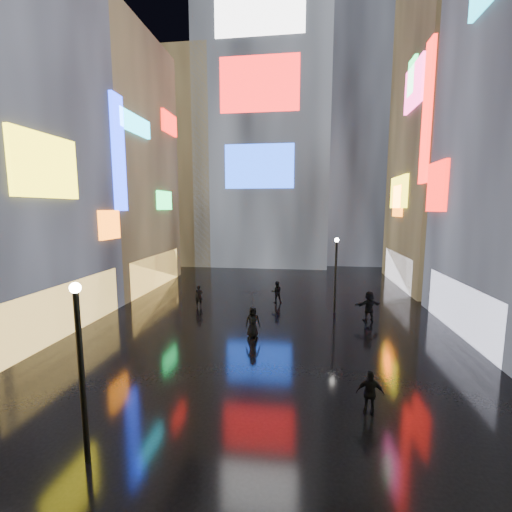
# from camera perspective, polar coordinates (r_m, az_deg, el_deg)

# --- Properties ---
(ground) EXTENTS (140.00, 140.00, 0.00)m
(ground) POSITION_cam_1_polar(r_m,az_deg,el_deg) (24.42, 2.55, -9.12)
(ground) COLOR black
(ground) RESTS_ON ground
(building_left_far) EXTENTS (10.28, 12.00, 22.00)m
(building_left_far) POSITION_cam_1_polar(r_m,az_deg,el_deg) (34.60, -24.51, 13.57)
(building_left_far) COLOR black
(building_left_far) RESTS_ON ground
(building_right_far) EXTENTS (10.28, 12.00, 28.00)m
(building_right_far) POSITION_cam_1_polar(r_m,az_deg,el_deg) (36.70, 31.43, 17.50)
(building_right_far) COLOR black
(building_right_far) RESTS_ON ground
(tower_main) EXTENTS (16.00, 14.20, 42.00)m
(tower_main) POSITION_cam_1_polar(r_m,az_deg,el_deg) (49.50, 1.68, 24.14)
(tower_main) COLOR black
(tower_main) RESTS_ON ground
(tower_flank_right) EXTENTS (12.00, 12.00, 34.00)m
(tower_flank_right) POSITION_cam_1_polar(r_m,az_deg,el_deg) (50.72, 16.31, 18.78)
(tower_flank_right) COLOR black
(tower_flank_right) RESTS_ON ground
(tower_flank_left) EXTENTS (10.00, 10.00, 26.00)m
(tower_flank_left) POSITION_cam_1_polar(r_m,az_deg,el_deg) (48.39, -12.14, 14.66)
(tower_flank_left) COLOR black
(tower_flank_left) RESTS_ON ground
(lamp_near) EXTENTS (0.30, 0.30, 5.20)m
(lamp_near) POSITION_cam_1_polar(r_m,az_deg,el_deg) (10.91, -27.18, -15.59)
(lamp_near) COLOR black
(lamp_near) RESTS_ON ground
(lamp_far) EXTENTS (0.30, 0.30, 5.20)m
(lamp_far) POSITION_cam_1_polar(r_m,az_deg,el_deg) (23.97, 13.16, -2.40)
(lamp_far) COLOR black
(lamp_far) RESTS_ON ground
(pedestrian_3) EXTENTS (0.97, 0.47, 1.60)m
(pedestrian_3) POSITION_cam_1_polar(r_m,az_deg,el_deg) (13.36, 18.49, -20.84)
(pedestrian_3) COLOR black
(pedestrian_3) RESTS_ON ground
(pedestrian_4) EXTENTS (0.96, 0.78, 1.71)m
(pedestrian_4) POSITION_cam_1_polar(r_m,az_deg,el_deg) (19.47, -0.55, -10.93)
(pedestrian_4) COLOR black
(pedestrian_4) RESTS_ON ground
(pedestrian_5) EXTENTS (1.87, 1.11, 1.92)m
(pedestrian_5) POSITION_cam_1_polar(r_m,az_deg,el_deg) (23.24, 18.31, -7.93)
(pedestrian_5) COLOR black
(pedestrian_5) RESTS_ON ground
(pedestrian_6) EXTENTS (0.65, 0.52, 1.57)m
(pedestrian_6) POSITION_cam_1_polar(r_m,az_deg,el_deg) (25.52, -9.49, -6.64)
(pedestrian_6) COLOR black
(pedestrian_6) RESTS_ON ground
(pedestrian_7) EXTENTS (0.91, 0.76, 1.66)m
(pedestrian_7) POSITION_cam_1_polar(r_m,az_deg,el_deg) (26.29, 3.47, -6.01)
(pedestrian_7) COLOR black
(pedestrian_7) RESTS_ON ground
(umbrella_2) EXTENTS (1.29, 1.28, 0.94)m
(umbrella_2) POSITION_cam_1_polar(r_m,az_deg,el_deg) (19.09, -0.55, -7.17)
(umbrella_2) COLOR black
(umbrella_2) RESTS_ON pedestrian_4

